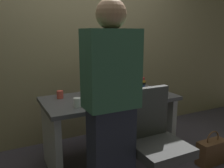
{
  "coord_description": "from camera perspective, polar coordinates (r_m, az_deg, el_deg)",
  "views": [
    {
      "loc": [
        -1.09,
        -2.21,
        1.41
      ],
      "look_at": [
        0.0,
        -0.05,
        0.87
      ],
      "focal_mm": 38.11,
      "sensor_mm": 36.0,
      "label": 1
    }
  ],
  "objects": [
    {
      "name": "ground_plane",
      "position": [
        2.84,
        -0.48,
        -17.28
      ],
      "size": [
        9.0,
        9.0,
        0.0
      ],
      "primitive_type": "plane",
      "color": "#3D3842"
    },
    {
      "name": "wall_back",
      "position": [
        3.17,
        -6.86,
        14.02
      ],
      "size": [
        6.4,
        0.1,
        3.0
      ],
      "primitive_type": "cube",
      "color": "#8C7F5B",
      "rests_on": "ground"
    },
    {
      "name": "desk",
      "position": [
        2.63,
        -0.5,
        -7.76
      ],
      "size": [
        1.42,
        0.69,
        0.72
      ],
      "color": "#4C4C51",
      "rests_on": "ground"
    },
    {
      "name": "office_chair",
      "position": [
        2.14,
        10.36,
        -15.05
      ],
      "size": [
        0.52,
        0.52,
        0.94
      ],
      "color": "black",
      "rests_on": "ground"
    },
    {
      "name": "person_at_desk",
      "position": [
        1.81,
        -0.22,
        -5.85
      ],
      "size": [
        0.4,
        0.24,
        1.64
      ],
      "color": "#262838",
      "rests_on": "ground"
    },
    {
      "name": "monitor",
      "position": [
        2.62,
        0.09,
        3.07
      ],
      "size": [
        0.54,
        0.16,
        0.46
      ],
      "color": "silver",
      "rests_on": "desk"
    },
    {
      "name": "keyboard",
      "position": [
        2.47,
        -0.88,
        -3.43
      ],
      "size": [
        0.43,
        0.13,
        0.02
      ],
      "primitive_type": "cube",
      "rotation": [
        0.0,
        0.0,
        0.0
      ],
      "color": "white",
      "rests_on": "desk"
    },
    {
      "name": "mouse",
      "position": [
        2.58,
        4.96,
        -2.6
      ],
      "size": [
        0.06,
        0.1,
        0.03
      ],
      "primitive_type": "ellipsoid",
      "color": "black",
      "rests_on": "desk"
    },
    {
      "name": "cup_near_keyboard",
      "position": [
        2.22,
        -8.38,
        -4.47
      ],
      "size": [
        0.07,
        0.07,
        0.09
      ],
      "primitive_type": "cylinder",
      "color": "silver",
      "rests_on": "desk"
    },
    {
      "name": "cup_by_monitor",
      "position": [
        2.55,
        -12.36,
        -2.48
      ],
      "size": [
        0.07,
        0.07,
        0.08
      ],
      "primitive_type": "cylinder",
      "color": "#D84C3F",
      "rests_on": "desk"
    },
    {
      "name": "book_stack",
      "position": [
        2.91,
        5.98,
        0.3
      ],
      "size": [
        0.2,
        0.18,
        0.15
      ],
      "color": "beige",
      "rests_on": "desk"
    },
    {
      "name": "cell_phone",
      "position": [
        2.63,
        10.08,
        -2.75
      ],
      "size": [
        0.12,
        0.16,
        0.01
      ],
      "primitive_type": "cube",
      "rotation": [
        0.0,
        0.0,
        0.4
      ],
      "color": "black",
      "rests_on": "desk"
    },
    {
      "name": "handbag",
      "position": [
        2.89,
        22.79,
        -14.76
      ],
      "size": [
        0.34,
        0.14,
        0.38
      ],
      "color": "brown",
      "rests_on": "ground"
    }
  ]
}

